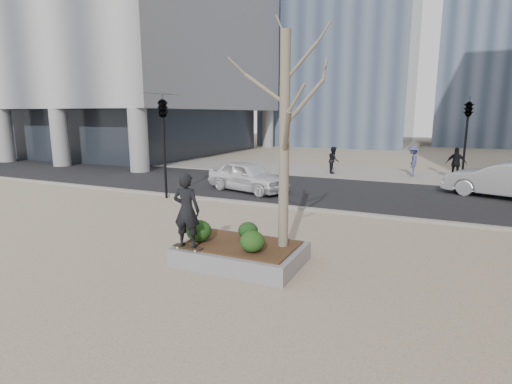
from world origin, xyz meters
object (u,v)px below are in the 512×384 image
at_px(skateboard, 188,248).
at_px(skateboarder, 187,210).
at_px(planter, 241,254).
at_px(police_car, 248,176).

xyz_separation_m(skateboard, skateboarder, (0.00, -0.00, 0.93)).
height_order(planter, skateboarder, skateboarder).
bearing_deg(planter, police_car, 114.68).
distance_m(planter, skateboard, 1.33).
height_order(skateboard, police_car, police_car).
bearing_deg(skateboard, skateboarder, -88.10).
xyz_separation_m(planter, police_car, (-3.88, 8.45, 0.51)).
bearing_deg(skateboarder, police_car, -81.89).
distance_m(planter, skateboarder, 1.76).
distance_m(skateboard, police_car, 9.69).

